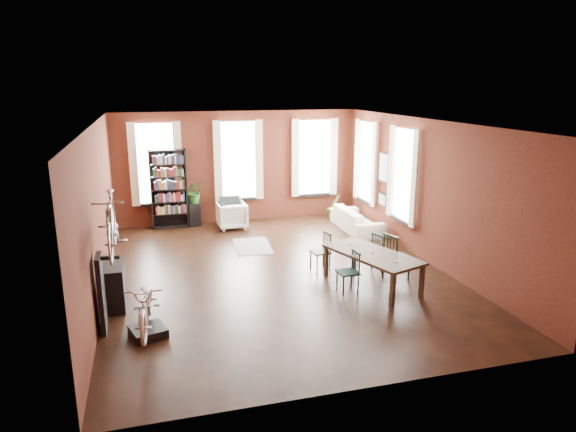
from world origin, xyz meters
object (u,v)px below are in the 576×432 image
object	(u,v)px
dining_chair_a	(348,272)
cream_sofa	(357,216)
dining_chair_d	(382,251)
bicycle_floor	(145,282)
dining_chair_c	(397,257)
bike_trainer	(148,332)
console_table	(113,287)
dining_table	(372,270)
bookshelf	(169,189)
white_armchair	(232,214)
plant_stand	(194,214)
dining_chair_b	(320,252)

from	to	relation	value
dining_chair_a	cream_sofa	world-z (taller)	dining_chair_a
dining_chair_d	bicycle_floor	distance (m)	5.31
dining_chair_c	dining_chair_d	distance (m)	0.61
bicycle_floor	bike_trainer	bearing A→B (deg)	120.75
console_table	bicycle_floor	size ratio (longest dim) A/B	0.50
dining_table	bookshelf	bearing A→B (deg)	104.20
dining_chair_d	bicycle_floor	world-z (taller)	bicycle_floor
bookshelf	white_armchair	xyz separation A→B (m)	(1.65, -0.55, -0.70)
console_table	bicycle_floor	xyz separation A→B (m)	(0.59, -1.34, 0.54)
bike_trainer	console_table	size ratio (longest dim) A/B	0.65
dining_chair_a	dining_chair_c	xyz separation A→B (m)	(1.23, 0.37, 0.08)
bike_trainer	cream_sofa	bearing A→B (deg)	40.40
bicycle_floor	console_table	bearing A→B (deg)	118.80
bookshelf	bike_trainer	bearing A→B (deg)	-96.20
dining_table	white_armchair	xyz separation A→B (m)	(-1.99, 4.98, 0.05)
dining_table	dining_chair_c	world-z (taller)	dining_chair_c
dining_chair_c	plant_stand	distance (m)	6.45
cream_sofa	plant_stand	distance (m)	4.62
dining_chair_a	white_armchair	bearing A→B (deg)	-167.54
dining_chair_b	bike_trainer	size ratio (longest dim) A/B	1.60
plant_stand	white_armchair	bearing A→B (deg)	-28.75
dining_chair_d	plant_stand	xyz separation A→B (m)	(-3.62, 4.72, -0.09)
dining_chair_b	plant_stand	bearing A→B (deg)	-160.45
dining_chair_c	white_armchair	xyz separation A→B (m)	(-2.64, 4.77, -0.09)
dining_chair_b	bicycle_floor	distance (m)	4.29
white_armchair	bike_trainer	xyz separation A→B (m)	(-2.36, -5.96, -0.33)
plant_stand	bookshelf	bearing A→B (deg)	180.00
dining_chair_a	bookshelf	bearing A→B (deg)	-154.59
dining_chair_c	bicycle_floor	xyz separation A→B (m)	(-4.99, -1.22, 0.45)
cream_sofa	bike_trainer	world-z (taller)	cream_sofa
dining_chair_c	bike_trainer	bearing A→B (deg)	85.83
white_armchair	bike_trainer	bearing A→B (deg)	66.75
dining_chair_d	console_table	size ratio (longest dim) A/B	1.04
bookshelf	dining_table	bearing A→B (deg)	-56.61
dining_chair_c	bike_trainer	xyz separation A→B (m)	(-5.00, -1.19, -0.42)
dining_table	console_table	world-z (taller)	console_table
console_table	bicycle_floor	world-z (taller)	bicycle_floor
plant_stand	bicycle_floor	distance (m)	6.71
dining_table	bicycle_floor	size ratio (longest dim) A/B	1.30
white_armchair	plant_stand	size ratio (longest dim) A/B	1.24
bookshelf	white_armchair	distance (m)	1.88
dining_chair_a	dining_chair_d	xyz separation A→B (m)	(1.20, 0.97, 0.00)
bike_trainer	console_table	world-z (taller)	console_table
dining_chair_b	console_table	size ratio (longest dim) A/B	1.04
dining_chair_a	bike_trainer	world-z (taller)	dining_chair_a
cream_sofa	console_table	xyz separation A→B (m)	(-6.23, -3.50, -0.01)
console_table	plant_stand	bearing A→B (deg)	69.63
bookshelf	bike_trainer	size ratio (longest dim) A/B	4.25
dining_chair_c	dining_chair_d	world-z (taller)	dining_chair_c
dining_table	bicycle_floor	xyz separation A→B (m)	(-4.34, -1.01, 0.59)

